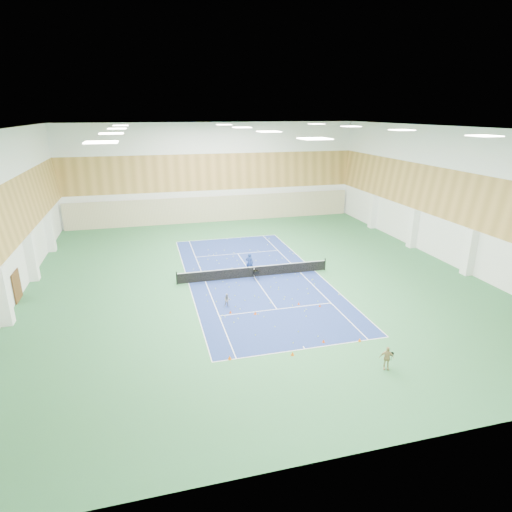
{
  "coord_description": "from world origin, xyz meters",
  "views": [
    {
      "loc": [
        -8.37,
        -32.36,
        13.2
      ],
      "look_at": [
        0.05,
        -0.43,
        2.0
      ],
      "focal_mm": 30.0,
      "sensor_mm": 36.0,
      "label": 1
    }
  ],
  "objects_px": {
    "coach": "(249,263)",
    "child_apron": "(387,358)",
    "child_court": "(227,300)",
    "ball_cart": "(256,275)",
    "tennis_net": "(254,271)"
  },
  "relations": [
    {
      "from": "child_court",
      "to": "child_apron",
      "type": "relative_size",
      "value": 0.74
    },
    {
      "from": "tennis_net",
      "to": "ball_cart",
      "type": "distance_m",
      "value": 0.62
    },
    {
      "from": "coach",
      "to": "child_court",
      "type": "relative_size",
      "value": 1.73
    },
    {
      "from": "coach",
      "to": "child_court",
      "type": "distance_m",
      "value": 7.07
    },
    {
      "from": "coach",
      "to": "ball_cart",
      "type": "height_order",
      "value": "coach"
    },
    {
      "from": "tennis_net",
      "to": "child_court",
      "type": "height_order",
      "value": "tennis_net"
    },
    {
      "from": "coach",
      "to": "ball_cart",
      "type": "xyz_separation_m",
      "value": [
        0.11,
        -1.82,
        -0.46
      ]
    },
    {
      "from": "child_court",
      "to": "ball_cart",
      "type": "distance_m",
      "value": 5.57
    },
    {
      "from": "coach",
      "to": "child_apron",
      "type": "xyz_separation_m",
      "value": [
        3.58,
        -16.11,
        -0.19
      ]
    },
    {
      "from": "tennis_net",
      "to": "ball_cart",
      "type": "bearing_deg",
      "value": -88.56
    },
    {
      "from": "coach",
      "to": "tennis_net",
      "type": "bearing_deg",
      "value": 116.18
    },
    {
      "from": "tennis_net",
      "to": "child_court",
      "type": "bearing_deg",
      "value": -122.85
    },
    {
      "from": "child_court",
      "to": "ball_cart",
      "type": "bearing_deg",
      "value": 55.16
    },
    {
      "from": "child_court",
      "to": "child_apron",
      "type": "distance_m",
      "value": 11.92
    },
    {
      "from": "coach",
      "to": "child_court",
      "type": "height_order",
      "value": "coach"
    }
  ]
}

